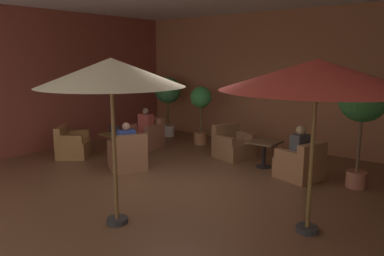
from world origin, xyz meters
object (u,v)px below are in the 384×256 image
object	(u,v)px
patron_with_friend	(146,122)
open_laptop	(116,131)
armchair_front_left_east	(72,145)
potted_tree_right_corner	(168,94)
armchair_front_left_north	(147,137)
cafe_table_front_left	(117,139)
armchair_front_right_east	(300,165)
patron_blue_shirt	(300,144)
cafe_table_front_right	(264,147)
potted_tree_mid_left	(363,104)
patio_umbrella_center_beige	(317,75)
patron_by_window	(126,139)
armchair_front_left_south	(127,156)
potted_tree_left_corner	(201,105)
iced_drink_cup	(125,131)
patio_umbrella_tall_red	(111,73)
armchair_front_right_north	(233,146)

from	to	relation	value
patron_with_friend	open_laptop	distance (m)	1.07
armchair_front_left_east	potted_tree_right_corner	world-z (taller)	potted_tree_right_corner
armchair_front_left_north	cafe_table_front_left	bearing A→B (deg)	-85.77
armchair_front_right_east	patron_blue_shirt	xyz separation A→B (m)	(-0.04, 0.01, 0.42)
cafe_table_front_right	potted_tree_right_corner	size ratio (longest dim) A/B	0.35
cafe_table_front_left	armchair_front_left_east	bearing A→B (deg)	-140.38
cafe_table_front_left	potted_tree_mid_left	distance (m)	5.62
cafe_table_front_right	potted_tree_right_corner	distance (m)	4.23
patio_umbrella_center_beige	patron_by_window	distance (m)	4.64
cafe_table_front_left	armchair_front_left_south	size ratio (longest dim) A/B	0.68
cafe_table_front_left	potted_tree_left_corner	bearing A→B (deg)	72.18
potted_tree_right_corner	armchair_front_left_east	bearing A→B (deg)	-92.96
open_laptop	potted_tree_mid_left	bearing A→B (deg)	14.72
iced_drink_cup	patio_umbrella_tall_red	bearing A→B (deg)	-43.08
potted_tree_left_corner	open_laptop	bearing A→B (deg)	-109.21
cafe_table_front_left	patron_blue_shirt	bearing A→B (deg)	16.20
armchair_front_left_east	cafe_table_front_right	bearing A→B (deg)	28.22
patio_umbrella_tall_red	potted_tree_mid_left	size ratio (longest dim) A/B	1.14
patio_umbrella_tall_red	patron_by_window	size ratio (longest dim) A/B	3.84
cafe_table_front_left	armchair_front_right_north	bearing A→B (deg)	37.83
cafe_table_front_left	armchair_front_left_east	xyz separation A→B (m)	(-0.87, -0.72, -0.15)
armchair_front_right_north	patio_umbrella_tall_red	world-z (taller)	patio_umbrella_tall_red
armchair_front_right_north	iced_drink_cup	size ratio (longest dim) A/B	8.85
armchair_front_left_north	armchair_front_left_east	xyz separation A→B (m)	(-0.78, -1.84, -0.02)
armchair_front_right_north	patio_umbrella_tall_red	bearing A→B (deg)	-81.06
patron_blue_shirt	armchair_front_right_north	bearing A→B (deg)	164.54
potted_tree_left_corner	patron_by_window	bearing A→B (deg)	-86.54
potted_tree_mid_left	potted_tree_right_corner	distance (m)	6.13
patron_with_friend	armchair_front_left_south	bearing A→B (deg)	-56.55
patio_umbrella_tall_red	open_laptop	xyz separation A→B (m)	(-3.01, 2.51, -1.59)
armchair_front_right_north	potted_tree_right_corner	distance (m)	3.27
potted_tree_mid_left	patron_by_window	bearing A→B (deg)	-155.83
cafe_table_front_left	patron_blue_shirt	xyz separation A→B (m)	(4.23, 1.23, 0.28)
armchair_front_left_east	armchair_front_right_east	bearing A→B (deg)	20.65
armchair_front_right_north	iced_drink_cup	world-z (taller)	armchair_front_right_north
cafe_table_front_right	patron_with_friend	bearing A→B (deg)	-172.79
cafe_table_front_right	patio_umbrella_center_beige	bearing A→B (deg)	-50.71
patio_umbrella_center_beige	potted_tree_mid_left	distance (m)	2.46
armchair_front_left_east	patio_umbrella_center_beige	size ratio (longest dim) A/B	0.39
armchair_front_left_north	armchair_front_left_south	world-z (taller)	armchair_front_left_south
armchair_front_left_south	patron_blue_shirt	xyz separation A→B (m)	(3.24, 1.77, 0.42)
patron_with_friend	armchair_front_left_north	bearing A→B (deg)	94.23
armchair_front_left_east	iced_drink_cup	world-z (taller)	armchair_front_left_east
iced_drink_cup	patron_by_window	bearing A→B (deg)	-39.05
armchair_front_left_east	armchair_front_right_east	distance (m)	5.49
armchair_front_left_south	patio_umbrella_tall_red	size ratio (longest dim) A/B	0.43
cafe_table_front_right	patio_umbrella_center_beige	xyz separation A→B (m)	(2.02, -2.46, 1.77)
potted_tree_left_corner	patron_by_window	size ratio (longest dim) A/B	2.58
armchair_front_right_east	iced_drink_cup	xyz separation A→B (m)	(-4.12, -1.09, 0.35)
cafe_table_front_left	cafe_table_front_right	bearing A→B (deg)	24.70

